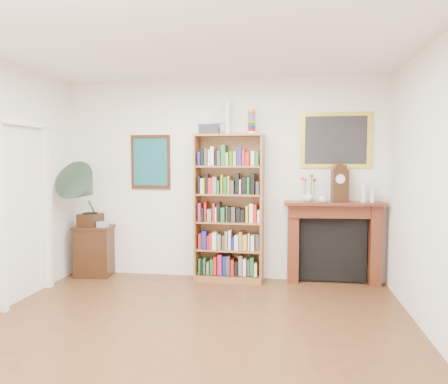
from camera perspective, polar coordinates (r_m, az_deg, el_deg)
name	(u,v)px	position (r m, az deg, el deg)	size (l,w,h in m)	color
room	(180,194)	(3.74, -5.82, -0.27)	(4.51, 5.01, 2.81)	#4A3216
door_casing	(25,195)	(5.75, -24.54, -0.40)	(0.08, 1.02, 2.17)	white
teal_poster	(151,162)	(6.40, -9.56, 3.87)	(0.58, 0.04, 0.78)	black
small_picture	(222,112)	(6.20, -0.21, 10.40)	(0.26, 0.04, 0.30)	white
gilt_painting	(336,140)	(6.13, 14.37, 6.58)	(0.95, 0.04, 0.75)	gold
bookshelf	(229,200)	(6.01, 0.68, -1.00)	(0.95, 0.37, 2.34)	brown
side_cabinet	(94,251)	(6.65, -16.60, -7.37)	(0.54, 0.39, 0.73)	black
fireplace	(333,235)	(6.14, 14.08, -5.52)	(1.34, 0.38, 1.12)	#4A1C11
gramophone	(84,190)	(6.42, -17.76, 0.22)	(0.67, 0.79, 0.93)	black
cd_stack	(102,224)	(6.41, -15.61, -4.10)	(0.12, 0.12, 0.08)	silver
mantel_clock	(340,184)	(6.02, 14.88, 1.00)	(0.23, 0.16, 0.49)	black
flower_vase	(308,196)	(6.00, 10.93, -0.53)	(0.14, 0.14, 0.14)	white
teacup	(323,199)	(5.96, 12.76, -0.93)	(0.10, 0.10, 0.08)	white
bottle_left	(364,193)	(6.06, 17.77, -0.16)	(0.07, 0.07, 0.24)	silver
bottle_right	(372,195)	(6.07, 18.80, -0.36)	(0.06, 0.06, 0.20)	silver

